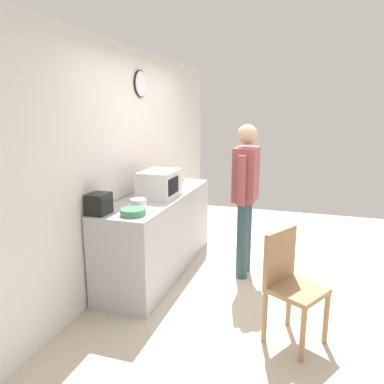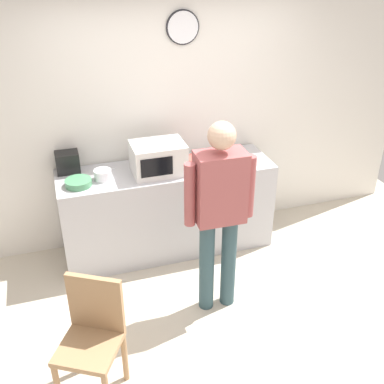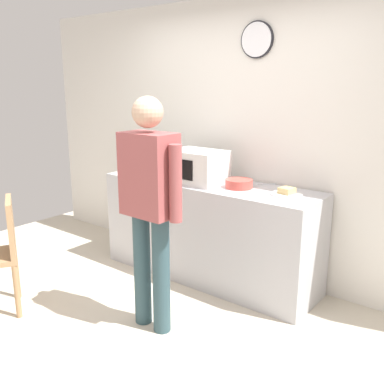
% 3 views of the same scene
% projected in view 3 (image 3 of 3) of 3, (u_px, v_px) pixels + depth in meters
% --- Properties ---
extents(ground_plane, '(6.00, 6.00, 0.00)m').
position_uv_depth(ground_plane, '(129.00, 337.00, 3.20)').
color(ground_plane, beige).
extents(back_wall, '(5.40, 0.13, 2.60)m').
position_uv_depth(back_wall, '(246.00, 140.00, 4.10)').
color(back_wall, silver).
rests_on(back_wall, ground_plane).
extents(kitchen_counter, '(2.13, 0.62, 0.93)m').
position_uv_depth(kitchen_counter, '(208.00, 230.00, 4.11)').
color(kitchen_counter, '#B7B7BC').
rests_on(kitchen_counter, ground_plane).
extents(microwave, '(0.50, 0.39, 0.30)m').
position_uv_depth(microwave, '(197.00, 167.00, 3.96)').
color(microwave, silver).
rests_on(microwave, kitchen_counter).
extents(sandwich_plate, '(0.25, 0.25, 0.07)m').
position_uv_depth(sandwich_plate, '(287.00, 193.00, 3.54)').
color(sandwich_plate, white).
rests_on(sandwich_plate, kitchen_counter).
extents(salad_bowl, '(0.24, 0.24, 0.08)m').
position_uv_depth(salad_bowl, '(239.00, 184.00, 3.78)').
color(salad_bowl, '#C64C42').
rests_on(salad_bowl, kitchen_counter).
extents(cereal_bowl, '(0.16, 0.16, 0.10)m').
position_uv_depth(cereal_bowl, '(156.00, 170.00, 4.31)').
color(cereal_bowl, white).
rests_on(cereal_bowl, kitchen_counter).
extents(mixing_bowl, '(0.24, 0.24, 0.06)m').
position_uv_depth(mixing_bowl, '(135.00, 170.00, 4.41)').
color(mixing_bowl, '#4C8E60').
rests_on(mixing_bowl, kitchen_counter).
extents(toaster, '(0.22, 0.18, 0.20)m').
position_uv_depth(toaster, '(152.00, 158.00, 4.68)').
color(toaster, black).
rests_on(toaster, kitchen_counter).
extents(fork_utensil, '(0.17, 0.06, 0.01)m').
position_uv_depth(fork_utensil, '(172.00, 173.00, 4.42)').
color(fork_utensil, silver).
rests_on(fork_utensil, kitchen_counter).
extents(spoon_utensil, '(0.13, 0.13, 0.01)m').
position_uv_depth(spoon_utensil, '(267.00, 184.00, 3.92)').
color(spoon_utensil, silver).
rests_on(spoon_utensil, kitchen_counter).
extents(person_standing, '(0.59, 0.25, 1.75)m').
position_uv_depth(person_standing, '(150.00, 198.00, 3.10)').
color(person_standing, '#2F4B52').
rests_on(person_standing, ground_plane).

